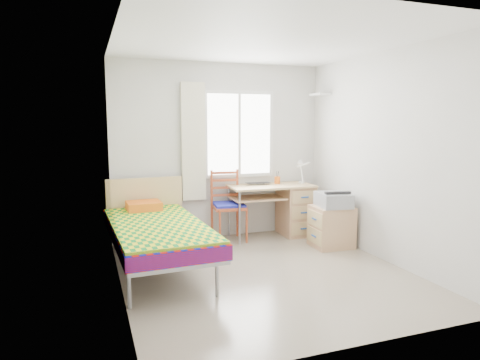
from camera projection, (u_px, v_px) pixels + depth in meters
name	position (u px, v px, depth m)	size (l,w,h in m)	color
floor	(265.00, 273.00, 4.95)	(3.50, 3.50, 0.00)	#BCAD93
ceiling	(267.00, 41.00, 4.60)	(3.50, 3.50, 0.00)	white
wall_back	(220.00, 151.00, 6.41)	(3.20, 3.20, 0.00)	silver
wall_left	(118.00, 166.00, 4.24)	(3.50, 3.50, 0.00)	silver
wall_right	(384.00, 157.00, 5.31)	(3.50, 3.50, 0.00)	silver
window	(239.00, 134.00, 6.45)	(1.10, 0.04, 1.30)	white
curtain	(193.00, 142.00, 6.18)	(0.35, 0.05, 1.70)	white
floating_shelf	(320.00, 94.00, 6.47)	(0.20, 0.32, 0.03)	white
bed	(156.00, 229.00, 5.09)	(1.13, 2.27, 0.96)	#989AA0
desk	(291.00, 207.00, 6.58)	(1.28, 0.62, 0.79)	tan
chair	(228.00, 201.00, 6.28)	(0.50, 0.50, 1.04)	#A84020
cabinet	(331.00, 227.00, 5.96)	(0.55, 0.50, 0.58)	tan
printer	(333.00, 199.00, 5.89)	(0.47, 0.52, 0.20)	gray
laptop	(259.00, 184.00, 6.44)	(0.37, 0.24, 0.03)	black
pen_cup	(277.00, 180.00, 6.58)	(0.09, 0.09, 0.11)	orange
task_lamp	(302.00, 169.00, 6.49)	(0.22, 0.31, 0.39)	white
book	(256.00, 199.00, 6.39)	(0.17, 0.23, 0.02)	gray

